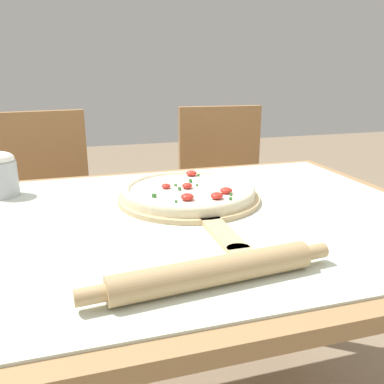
% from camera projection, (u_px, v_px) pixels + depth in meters
% --- Properties ---
extents(dining_table, '(1.18, 0.92, 0.73)m').
position_uv_depth(dining_table, '(197.00, 258.00, 1.00)').
color(dining_table, '#A87F51').
rests_on(dining_table, ground_plane).
extents(towel_cloth, '(1.10, 0.84, 0.00)m').
position_uv_depth(towel_cloth, '(197.00, 215.00, 0.96)').
color(towel_cloth, silver).
rests_on(towel_cloth, dining_table).
extents(pizza_peel, '(0.37, 0.55, 0.01)m').
position_uv_depth(pizza_peel, '(191.00, 200.00, 1.05)').
color(pizza_peel, '#D6B784').
rests_on(pizza_peel, towel_cloth).
extents(pizza, '(0.35, 0.35, 0.04)m').
position_uv_depth(pizza, '(189.00, 191.00, 1.06)').
color(pizza, beige).
rests_on(pizza, pizza_peel).
extents(rolling_pin, '(0.43, 0.08, 0.05)m').
position_uv_depth(rolling_pin, '(214.00, 271.00, 0.64)').
color(rolling_pin, tan).
rests_on(rolling_pin, towel_cloth).
extents(chair_left, '(0.44, 0.44, 0.91)m').
position_uv_depth(chair_left, '(46.00, 208.00, 1.64)').
color(chair_left, '#A37547').
rests_on(chair_left, ground_plane).
extents(chair_right, '(0.42, 0.42, 0.91)m').
position_uv_depth(chair_right, '(224.00, 192.00, 1.85)').
color(chair_right, '#A37547').
rests_on(chair_right, ground_plane).
extents(flour_cup, '(0.08, 0.08, 0.12)m').
position_uv_depth(flour_cup, '(1.00, 174.00, 1.08)').
color(flour_cup, '#B2B7BC').
rests_on(flour_cup, towel_cloth).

